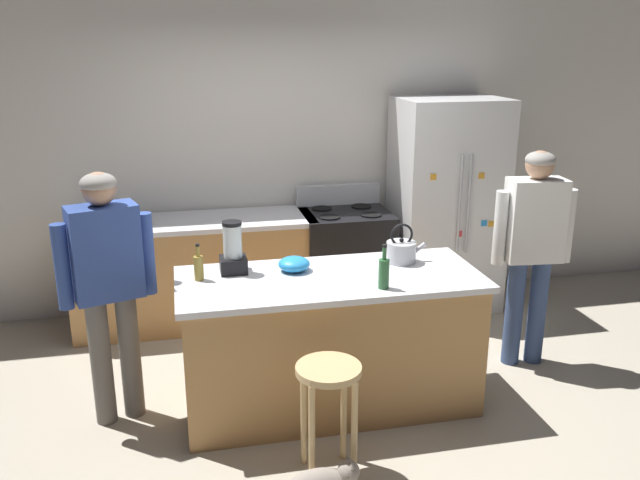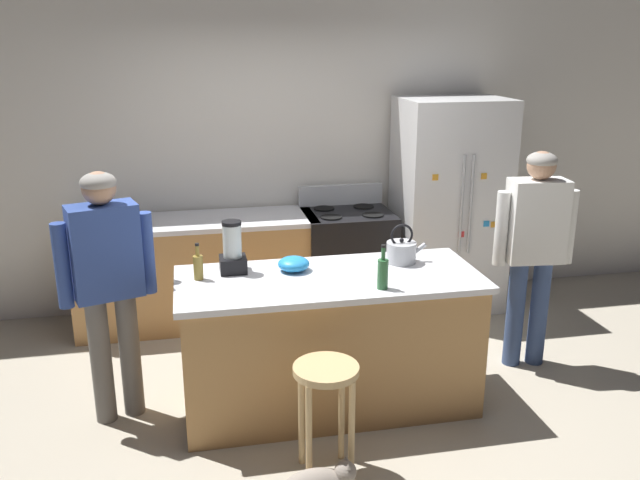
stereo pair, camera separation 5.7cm
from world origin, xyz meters
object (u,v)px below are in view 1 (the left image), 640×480
person_by_sink_right (533,239)px  tea_kettle (401,251)px  bottle_vinegar (199,267)px  person_by_island_left (108,276)px  kitchen_island (330,341)px  mixing_bowl (294,264)px  refrigerator (446,205)px  bottle_olive_oil (384,272)px  bar_stool (328,391)px  blender_appliance (233,251)px  stove_range (345,261)px

person_by_sink_right → tea_kettle: 1.03m
bottle_vinegar → person_by_island_left: bearing=178.2°
kitchen_island → mixing_bowl: (-0.20, 0.15, 0.50)m
refrigerator → bottle_olive_oil: 2.10m
person_by_island_left → bottle_vinegar: 0.55m
person_by_sink_right → bottle_olive_oil: person_by_sink_right is taller
kitchen_island → bar_stool: size_ratio=2.89×
person_by_sink_right → bottle_olive_oil: 1.40m
person_by_island_left → bar_stool: 1.52m
bar_stool → bottle_vinegar: bearing=127.6°
person_by_island_left → refrigerator: bearing=26.4°
blender_appliance → bottle_vinegar: (-0.22, -0.10, -0.06)m
stove_range → mixing_bowl: 1.62m
stove_range → bottle_vinegar: (-1.30, -1.41, 0.53)m
kitchen_island → bottle_olive_oil: 0.67m
person_by_island_left → blender_appliance: person_by_island_left is taller
blender_appliance → tea_kettle: blender_appliance is taller
stove_range → bottle_olive_oil: size_ratio=3.95×
person_by_island_left → stove_range: bearing=37.0°
refrigerator → stove_range: (-0.91, 0.02, -0.47)m
tea_kettle → blender_appliance: bearing=178.0°
person_by_island_left → bar_stool: person_by_island_left is taller
bottle_vinegar → refrigerator: bearing=32.1°
kitchen_island → mixing_bowl: 0.56m
bottle_olive_oil → bottle_vinegar: bearing=160.6°
refrigerator → mixing_bowl: size_ratio=9.09×
stove_range → bottle_olive_oil: (-0.23, -1.79, 0.55)m
person_by_island_left → mixing_bowl: person_by_island_left is taller
kitchen_island → bottle_vinegar: 0.98m
stove_range → bar_stool: (-0.67, -2.24, 0.05)m
person_by_sink_right → bottle_olive_oil: (-1.29, -0.55, 0.04)m
bottle_vinegar → mixing_bowl: bottle_vinegar is taller
stove_range → tea_kettle: size_ratio=3.96×
stove_range → bottle_olive_oil: bottle_olive_oil is taller
bar_stool → bottle_olive_oil: size_ratio=2.42×
person_by_sink_right → bar_stool: person_by_sink_right is taller
bottle_olive_oil → mixing_bowl: 0.63m
mixing_bowl → person_by_sink_right: bearing=4.2°
refrigerator → bottle_olive_oil: refrigerator is taller
mixing_bowl → refrigerator: bearing=40.0°
bottle_olive_oil → mixing_bowl: (-0.47, 0.42, -0.05)m
tea_kettle → stove_range: bearing=91.6°
kitchen_island → blender_appliance: (-0.59, 0.21, 0.60)m
kitchen_island → blender_appliance: size_ratio=5.71×
bottle_vinegar → kitchen_island: bearing=-7.8°
blender_appliance → mixing_bowl: size_ratio=1.65×
kitchen_island → stove_range: 1.60m
bar_stool → tea_kettle: bearing=51.6°
kitchen_island → mixing_bowl: size_ratio=9.41×
stove_range → person_by_sink_right: (1.07, -1.24, 0.50)m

